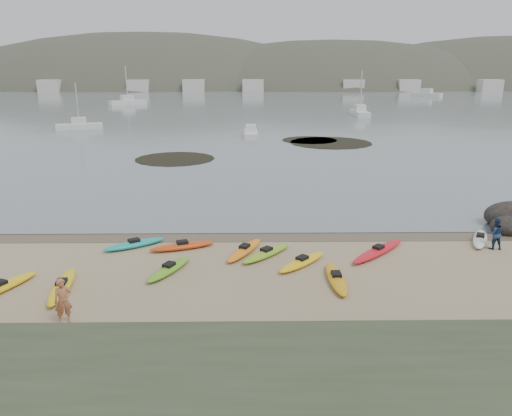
{
  "coord_description": "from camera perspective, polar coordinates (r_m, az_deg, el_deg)",
  "views": [
    {
      "loc": [
        -0.37,
        -26.47,
        9.19
      ],
      "look_at": [
        0.0,
        0.0,
        1.5
      ],
      "focal_mm": 35.0,
      "sensor_mm": 36.0,
      "label": 1
    }
  ],
  "objects": [
    {
      "name": "far_hills",
      "position": [
        225.4,
        9.5,
        9.58
      ],
      "size": [
        550.0,
        135.0,
        80.0
      ],
      "color": "#384235",
      "rests_on": "ground"
    },
    {
      "name": "kayaks",
      "position": [
        23.96,
        -2.0,
        -5.93
      ],
      "size": [
        24.96,
        9.16,
        0.34
      ],
      "color": "#64B123",
      "rests_on": "ground"
    },
    {
      "name": "ground",
      "position": [
        28.02,
        -0.0,
        -2.95
      ],
      "size": [
        600.0,
        600.0,
        0.0
      ],
      "primitive_type": "plane",
      "color": "tan",
      "rests_on": "ground"
    },
    {
      "name": "person_west",
      "position": [
        19.77,
        -21.18,
        -9.89
      ],
      "size": [
        0.75,
        0.67,
        1.73
      ],
      "primitive_type": "imported",
      "rotation": [
        0.0,
        0.0,
        0.51
      ],
      "color": "#AD6745",
      "rests_on": "ground"
    },
    {
      "name": "moored_boats",
      "position": [
        109.98,
        3.89,
        11.66
      ],
      "size": [
        87.07,
        88.31,
        1.22
      ],
      "color": "silver",
      "rests_on": "ground"
    },
    {
      "name": "far_town",
      "position": [
        171.74,
        1.37,
        13.8
      ],
      "size": [
        199.0,
        5.0,
        4.0
      ],
      "color": "beige",
      "rests_on": "ground"
    },
    {
      "name": "kelp_mats",
      "position": [
        57.66,
        3.26,
        7.03
      ],
      "size": [
        26.06,
        19.71,
        0.04
      ],
      "color": "black",
      "rests_on": "water"
    },
    {
      "name": "person_east",
      "position": [
        28.29,
        25.64,
        -2.64
      ],
      "size": [
        0.84,
        0.67,
        1.66
      ],
      "primitive_type": "imported",
      "rotation": [
        0.0,
        0.0,
        3.1
      ],
      "color": "navy",
      "rests_on": "ground"
    },
    {
      "name": "water",
      "position": [
        326.6,
        -0.76,
        14.59
      ],
      "size": [
        1200.0,
        1200.0,
        0.0
      ],
      "primitive_type": "plane",
      "color": "slate",
      "rests_on": "ground"
    },
    {
      "name": "wet_sand",
      "position": [
        27.74,
        0.01,
        -3.14
      ],
      "size": [
        60.0,
        60.0,
        0.0
      ],
      "primitive_type": "plane",
      "color": "brown",
      "rests_on": "ground"
    }
  ]
}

